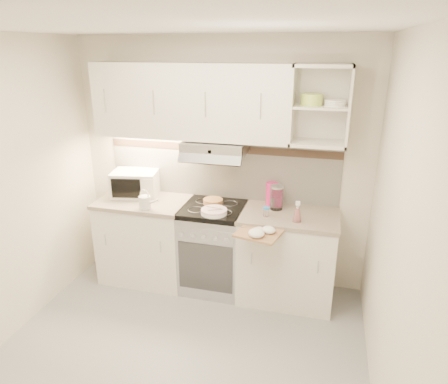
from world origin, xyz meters
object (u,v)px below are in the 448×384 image
object	(u,v)px
watering_can	(145,202)
plate_stack	(214,212)
glass_jar	(277,197)
pink_pitcher	(272,194)
microwave	(135,183)
cutting_board	(259,233)
electric_range	(214,247)
spray_bottle	(297,213)

from	to	relation	value
watering_can	plate_stack	size ratio (longest dim) A/B	0.91
glass_jar	pink_pitcher	bearing A→B (deg)	120.74
microwave	glass_jar	distance (m)	1.50
watering_can	cutting_board	size ratio (longest dim) A/B	0.62
electric_range	cutting_board	xyz separation A→B (m)	(0.53, -0.41, 0.42)
pink_pitcher	watering_can	bearing A→B (deg)	-145.28
microwave	glass_jar	bearing A→B (deg)	-11.90
watering_can	plate_stack	world-z (taller)	watering_can
watering_can	cutting_board	xyz separation A→B (m)	(1.16, -0.20, -0.10)
plate_stack	spray_bottle	xyz separation A→B (m)	(0.77, 0.02, 0.06)
electric_range	watering_can	bearing A→B (deg)	-161.52
electric_range	glass_jar	world-z (taller)	glass_jar
electric_range	watering_can	distance (m)	0.84
plate_stack	pink_pitcher	xyz separation A→B (m)	(0.49, 0.37, 0.09)
watering_can	plate_stack	distance (m)	0.69
glass_jar	cutting_board	bearing A→B (deg)	-98.83
watering_can	spray_bottle	world-z (taller)	spray_bottle
glass_jar	spray_bottle	world-z (taller)	glass_jar
microwave	watering_can	world-z (taller)	microwave
plate_stack	pink_pitcher	world-z (taller)	pink_pitcher
watering_can	electric_range	bearing A→B (deg)	28.19
watering_can	cutting_board	distance (m)	1.18
spray_bottle	plate_stack	bearing A→B (deg)	176.81
electric_range	cutting_board	bearing A→B (deg)	-37.74
plate_stack	pink_pitcher	bearing A→B (deg)	37.19
watering_can	pink_pitcher	xyz separation A→B (m)	(1.17, 0.41, 0.05)
plate_stack	spray_bottle	world-z (taller)	spray_bottle
watering_can	glass_jar	distance (m)	1.27
glass_jar	spray_bottle	xyz separation A→B (m)	(0.22, -0.25, -0.04)
electric_range	spray_bottle	distance (m)	1.00
glass_jar	spray_bottle	size ratio (longest dim) A/B	1.15
electric_range	glass_jar	size ratio (longest dim) A/B	3.75
watering_can	pink_pitcher	distance (m)	1.24
microwave	glass_jar	xyz separation A→B (m)	(1.50, -0.02, -0.01)
electric_range	cutting_board	size ratio (longest dim) A/B	2.48
watering_can	glass_jar	size ratio (longest dim) A/B	0.94
microwave	plate_stack	bearing A→B (deg)	-28.03
watering_can	cutting_board	world-z (taller)	watering_can
microwave	watering_can	distance (m)	0.42
glass_jar	cutting_board	world-z (taller)	glass_jar
watering_can	spray_bottle	bearing A→B (deg)	11.90
electric_range	glass_jar	distance (m)	0.84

